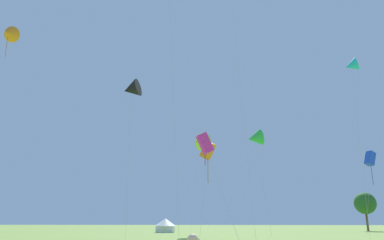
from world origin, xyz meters
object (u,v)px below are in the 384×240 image
(kite_orange_box, at_px, (208,151))
(kite_black_delta, at_px, (131,89))
(kite_magenta_box, at_px, (205,144))
(kite_lime_delta, at_px, (199,142))
(kite_orange_delta, at_px, (8,33))
(tree_distant_right, at_px, (365,203))
(kite_green_delta, at_px, (255,138))
(kite_blue_box, at_px, (370,159))
(festival_tent_left, at_px, (165,225))
(kite_cyan_delta, at_px, (351,66))

(kite_orange_box, distance_m, kite_black_delta, 11.57)
(kite_magenta_box, xyz_separation_m, kite_black_delta, (-9.08, 14.74, 9.41))
(kite_lime_delta, distance_m, kite_orange_delta, 33.49)
(kite_orange_box, relative_size, tree_distant_right, 1.46)
(kite_green_delta, xyz_separation_m, kite_black_delta, (-14.62, -14.42, 2.79))
(kite_blue_box, relative_size, festival_tent_left, 3.44)
(kite_orange_delta, bearing_deg, festival_tent_left, 42.89)
(kite_blue_box, height_order, kite_lime_delta, kite_lime_delta)
(kite_green_delta, xyz_separation_m, tree_distant_right, (24.24, 28.67, -8.02))
(kite_cyan_delta, height_order, kite_blue_box, kite_cyan_delta)
(festival_tent_left, bearing_deg, kite_cyan_delta, -39.69)
(kite_cyan_delta, distance_m, kite_orange_box, 21.40)
(kite_lime_delta, bearing_deg, kite_cyan_delta, -30.17)
(kite_black_delta, xyz_separation_m, festival_tent_left, (-0.58, 29.38, -14.96))
(kite_orange_box, height_order, kite_orange_delta, kite_orange_delta)
(kite_magenta_box, distance_m, festival_tent_left, 45.50)
(kite_magenta_box, bearing_deg, kite_blue_box, 57.05)
(kite_cyan_delta, xyz_separation_m, kite_black_delta, (-26.59, -6.83, -4.77))
(kite_orange_delta, xyz_separation_m, festival_tent_left, (21.38, 19.86, -28.11))
(kite_green_delta, distance_m, kite_orange_box, 11.69)
(kite_green_delta, xyz_separation_m, festival_tent_left, (-15.20, 14.96, -12.17))
(kite_lime_delta, relative_size, kite_black_delta, 0.90)
(kite_blue_box, bearing_deg, kite_magenta_box, -122.95)
(kite_magenta_box, relative_size, festival_tent_left, 2.04)
(kite_orange_box, relative_size, kite_lime_delta, 0.72)
(kite_cyan_delta, xyz_separation_m, kite_lime_delta, (-20.28, 11.79, -7.11))
(kite_blue_box, height_order, festival_tent_left, kite_blue_box)
(kite_lime_delta, bearing_deg, kite_black_delta, -108.71)
(kite_cyan_delta, height_order, kite_orange_box, kite_cyan_delta)
(kite_cyan_delta, xyz_separation_m, kite_blue_box, (6.82, 15.97, -9.45))
(kite_green_delta, relative_size, kite_cyan_delta, 0.67)
(kite_blue_box, bearing_deg, kite_orange_box, -145.00)
(kite_magenta_box, height_order, kite_black_delta, kite_black_delta)
(kite_orange_box, relative_size, kite_black_delta, 0.64)
(kite_cyan_delta, relative_size, festival_tent_left, 5.90)
(kite_blue_box, height_order, kite_orange_box, kite_blue_box)
(kite_black_delta, bearing_deg, kite_orange_box, 32.17)
(kite_green_delta, relative_size, kite_blue_box, 1.15)
(kite_orange_box, height_order, festival_tent_left, kite_orange_box)
(kite_magenta_box, bearing_deg, kite_lime_delta, 94.75)
(kite_magenta_box, height_order, kite_lime_delta, kite_lime_delta)
(kite_orange_delta, height_order, tree_distant_right, kite_orange_delta)
(kite_green_delta, xyz_separation_m, kite_lime_delta, (-8.32, 4.20, 0.45))
(kite_magenta_box, relative_size, tree_distant_right, 0.99)
(kite_orange_delta, bearing_deg, kite_blue_box, 13.49)
(kite_cyan_delta, distance_m, kite_blue_box, 19.77)
(kite_orange_box, xyz_separation_m, kite_lime_delta, (-1.97, 13.41, 3.85))
(kite_magenta_box, relative_size, kite_orange_box, 0.68)
(kite_blue_box, xyz_separation_m, kite_black_delta, (-33.41, -22.80, 4.68))
(kite_blue_box, relative_size, kite_orange_delta, 0.42)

